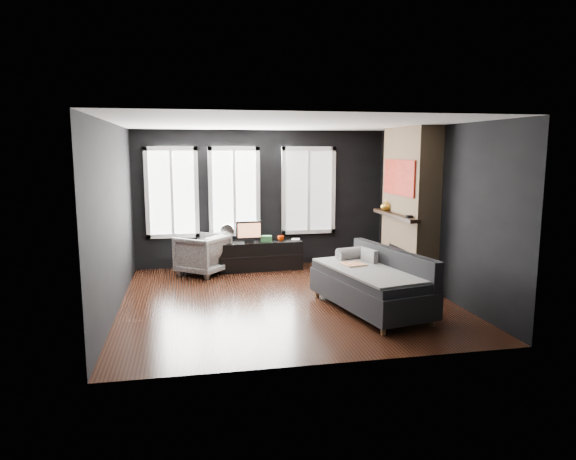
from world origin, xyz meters
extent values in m
plane|color=black|center=(0.00, 0.00, 0.00)|extent=(5.00, 5.00, 0.00)
plane|color=white|center=(0.00, 0.00, 2.70)|extent=(5.00, 5.00, 0.00)
cube|color=black|center=(0.00, 2.50, 1.35)|extent=(5.00, 0.02, 2.70)
cube|color=black|center=(-2.50, 0.00, 1.35)|extent=(0.02, 5.00, 2.70)
cube|color=black|center=(2.50, 0.00, 1.35)|extent=(0.02, 5.00, 2.70)
cube|color=gray|center=(1.24, -0.34, 0.64)|extent=(0.16, 0.36, 0.35)
imported|color=silver|center=(-1.21, 1.95, 0.41)|extent=(1.09, 1.09, 0.82)
imported|color=red|center=(0.31, 2.09, 0.62)|extent=(0.14, 0.12, 0.13)
imported|color=tan|center=(0.54, 2.17, 0.67)|extent=(0.16, 0.06, 0.22)
cube|color=#35743B|center=(0.02, 2.04, 0.61)|extent=(0.22, 0.15, 0.12)
imported|color=#BF8C25|center=(2.05, 1.05, 1.32)|extent=(0.24, 0.25, 0.19)
cylinder|color=black|center=(2.05, 0.05, 1.25)|extent=(0.14, 0.14, 0.04)
camera|label=1|loc=(-1.47, -7.63, 2.32)|focal=32.00mm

